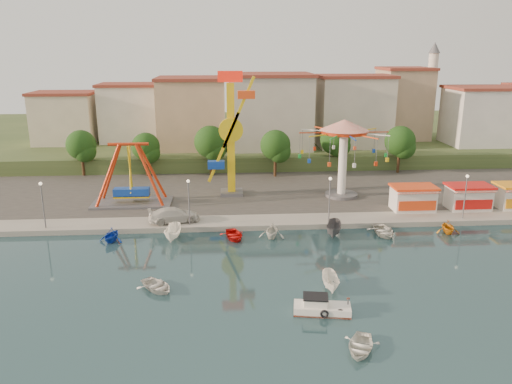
{
  "coord_description": "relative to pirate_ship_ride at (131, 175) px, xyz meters",
  "views": [
    {
      "loc": [
        -4.1,
        -40.87,
        19.87
      ],
      "look_at": [
        -0.37,
        14.0,
        4.0
      ],
      "focal_mm": 35.0,
      "sensor_mm": 36.0,
      "label": 1
    }
  ],
  "objects": [
    {
      "name": "building_3",
      "position": [
        21.44,
        27.45,
        3.2
      ],
      "size": [
        12.59,
        10.5,
        9.2
      ],
      "primitive_type": "cube",
      "color": "beige",
      "rests_on": "hill_terrace"
    },
    {
      "name": "kamikaze_tower",
      "position": [
        13.07,
        3.24,
        4.17
      ],
      "size": [
        4.79,
        3.1,
        16.5
      ],
      "color": "#59595E",
      "rests_on": "quay_deck"
    },
    {
      "name": "building_0",
      "position": [
        -17.54,
        24.71,
        4.54
      ],
      "size": [
        9.26,
        9.53,
        11.87
      ],
      "primitive_type": "cube",
      "color": "beige",
      "rests_on": "hill_terrace"
    },
    {
      "name": "skiff",
      "position": [
        20.75,
        -23.99,
        -3.71
      ],
      "size": [
        1.57,
        3.64,
        1.38
      ],
      "primitive_type": "imported",
      "rotation": [
        0.0,
        0.0,
        -0.06
      ],
      "color": "white",
      "rests_on": "ground"
    },
    {
      "name": "lamp_post_2",
      "position": [
        23.83,
        -8.35,
        -1.29
      ],
      "size": [
        0.14,
        0.14,
        5.0
      ],
      "primitive_type": "cylinder",
      "color": "#59595E",
      "rests_on": "quay_deck"
    },
    {
      "name": "moored_boat_3",
      "position": [
        12.77,
        -11.55,
        -4.01
      ],
      "size": [
        3.35,
        4.17,
        0.77
      ],
      "primitive_type": "imported",
      "rotation": [
        0.0,
        0.0,
        0.21
      ],
      "color": "red",
      "rests_on": "ground"
    },
    {
      "name": "asphalt_pad",
      "position": [
        15.83,
        8.65,
        -3.79
      ],
      "size": [
        90.0,
        28.0,
        0.01
      ],
      "primitive_type": "cube",
      "color": "#4C4944",
      "rests_on": "quay_deck"
    },
    {
      "name": "tree_5",
      "position": [
        39.83,
        14.18,
        1.31
      ],
      "size": [
        4.83,
        4.83,
        7.54
      ],
      "color": "#382314",
      "rests_on": "quay_deck"
    },
    {
      "name": "pirate_ship_ride",
      "position": [
        0.0,
        0.0,
        0.0
      ],
      "size": [
        10.0,
        5.0,
        8.0
      ],
      "color": "#59595E",
      "rests_on": "quay_deck"
    },
    {
      "name": "tree_2",
      "position": [
        9.83,
        14.46,
        1.52
      ],
      "size": [
        5.02,
        5.02,
        7.85
      ],
      "color": "#382314",
      "rests_on": "quay_deck"
    },
    {
      "name": "building_2",
      "position": [
        7.65,
        30.61,
        4.22
      ],
      "size": [
        11.95,
        9.28,
        11.23
      ],
      "primitive_type": "cube",
      "color": "tan",
      "rests_on": "hill_terrace"
    },
    {
      "name": "ground",
      "position": [
        15.83,
        -21.35,
        -4.39
      ],
      "size": [
        200.0,
        200.0,
        0.0
      ],
      "primitive_type": "plane",
      "color": "#122A32",
      "rests_on": "ground"
    },
    {
      "name": "van",
      "position": [
        5.99,
        -7.35,
        -2.96
      ],
      "size": [
        6.14,
        3.53,
        1.67
      ],
      "primitive_type": "imported",
      "rotation": [
        0.0,
        0.0,
        1.79
      ],
      "color": "silver",
      "rests_on": "quay_deck"
    },
    {
      "name": "lamp_post_3",
      "position": [
        39.83,
        -8.35,
        -1.29
      ],
      "size": [
        0.14,
        0.14,
        5.0
      ],
      "primitive_type": "cylinder",
      "color": "#59595E",
      "rests_on": "quay_deck"
    },
    {
      "name": "wave_swinger",
      "position": [
        27.64,
        1.63,
        3.8
      ],
      "size": [
        11.6,
        11.6,
        10.4
      ],
      "color": "#59595E",
      "rests_on": "quay_deck"
    },
    {
      "name": "lamp_post_1",
      "position": [
        7.83,
        -8.35,
        -1.29
      ],
      "size": [
        0.14,
        0.14,
        5.0
      ],
      "primitive_type": "cylinder",
      "color": "#59595E",
      "rests_on": "quay_deck"
    },
    {
      "name": "hill_terrace",
      "position": [
        15.83,
        45.65,
        -2.89
      ],
      "size": [
        200.0,
        60.0,
        3.0
      ],
      "primitive_type": "cube",
      "color": "#384C26",
      "rests_on": "ground"
    },
    {
      "name": "moored_boat_5",
      "position": [
        23.76,
        -11.55,
        -3.59
      ],
      "size": [
        2.72,
        4.46,
        1.62
      ],
      "primitive_type": "imported",
      "rotation": [
        0.0,
        0.0,
        -0.29
      ],
      "color": "#525156",
      "rests_on": "ground"
    },
    {
      "name": "quay_deck",
      "position": [
        15.83,
        40.65,
        -4.09
      ],
      "size": [
        200.0,
        100.0,
        0.6
      ],
      "primitive_type": "cube",
      "color": "#9E998E",
      "rests_on": "ground"
    },
    {
      "name": "minaret",
      "position": [
        51.83,
        32.65,
        8.15
      ],
      "size": [
        2.8,
        2.8,
        18.0
      ],
      "color": "silver",
      "rests_on": "hill_terrace"
    },
    {
      "name": "building_1",
      "position": [
        -5.49,
        30.03,
        2.92
      ],
      "size": [
        12.33,
        9.01,
        8.63
      ],
      "primitive_type": "cube",
      "color": "silver",
      "rests_on": "hill_terrace"
    },
    {
      "name": "lamp_post_0",
      "position": [
        -8.17,
        -8.35,
        -1.29
      ],
      "size": [
        0.14,
        0.14,
        5.0
      ],
      "primitive_type": "cylinder",
      "color": "#59595E",
      "rests_on": "quay_deck"
    },
    {
      "name": "booth_mid",
      "position": [
        42.09,
        -4.87,
        -2.23
      ],
      "size": [
        5.4,
        3.78,
        3.08
      ],
      "color": "white",
      "rests_on": "quay_deck"
    },
    {
      "name": "rowboat_a",
      "position": [
        5.91,
        -23.11,
        -4.02
      ],
      "size": [
        4.28,
        4.39,
        0.74
      ],
      "primitive_type": "imported",
      "rotation": [
        0.0,
        0.0,
        0.71
      ],
      "color": "white",
      "rests_on": "ground"
    },
    {
      "name": "booth_left",
      "position": [
        35.05,
        -4.87,
        -2.23
      ],
      "size": [
        5.4,
        3.78,
        3.08
      ],
      "color": "white",
      "rests_on": "quay_deck"
    },
    {
      "name": "moored_boat_4",
      "position": [
        16.92,
        -11.55,
        -3.55
      ],
      "size": [
        3.4,
        3.73,
        1.69
      ],
      "primitive_type": "imported",
      "rotation": [
        0.0,
        0.0,
        -0.22
      ],
      "color": "silver",
      "rests_on": "ground"
    },
    {
      "name": "tree_3",
      "position": [
        19.83,
        13.01,
        1.16
      ],
      "size": [
        4.68,
        4.68,
        7.32
      ],
      "color": "#382314",
      "rests_on": "quay_deck"
    },
    {
      "name": "tree_0",
      "position": [
        -10.17,
        15.62,
        1.08
      ],
      "size": [
        4.6,
        4.6,
        7.19
      ],
      "color": "#382314",
      "rests_on": "quay_deck"
    },
    {
      "name": "moored_boat_1",
      "position": [
        -0.29,
        -11.55,
        -3.62
      ],
      "size": [
        3.19,
        3.48,
        1.55
      ],
      "primitive_type": "imported",
      "rotation": [
        0.0,
        0.0,
        -0.25
      ],
      "color": "#1338AE",
      "rests_on": "ground"
    },
    {
      "name": "building_5",
      "position": [
        48.2,
        28.98,
        4.21
      ],
      "size": [
        12.77,
        10.96,
        11.21
      ],
      "primitive_type": "cube",
      "color": "tan",
      "rests_on": "hill_terrace"
    },
    {
      "name": "rowboat_b",
      "position": [
        20.83,
        -33.09,
        -4.04
      ],
      "size": [
        3.62,
        4.14,
        0.71
      ],
      "primitive_type": "imported",
      "rotation": [
        0.0,
        0.0,
        -0.4
      ],
      "color": "white",
      "rests_on": "ground"
    },
    {
      "name": "tree_4",
      "position": [
        29.83,
        16.0,
        1.35
      ],
      "size": [
        4.86,
        4.86,
        7.6
      ],
      "color": "#382314",
      "rests_on": "quay_deck"
    },
    {
      "name": "cabin_motorboat",
      "position": [
        19.13,
        -27.85,
        -3.98
      ],
      "size": [
        4.62,
        2.36,
        1.55
      ],
      "rotation": [
        0.0,
        0.0,
        -0.16
      ],
      "color": "white",
      "rests_on": "ground"
    },
    {
      "name": "building_4",
      "position": [
        34.9,
        30.85,
        3.22
      ],
      "size": [
        10.75,
        9.23,
        9.24
      ],
      "primitive_type": "cube",
      "color": "beige",
      "rests_on": "hill_terrace"
    },
    {
      "name": "building_6",
      "position": [
        59.99,
        27.42,
        4.78
      ],
      "size": [
        8.23,
        8.98,
        12.36
      ],
      "primitive_type": "cube",
      "color": "silver",
      "rests_on": "hill_terrace"
    },
    {
      "name": "moored_boat_6",
      "position": [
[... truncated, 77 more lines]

